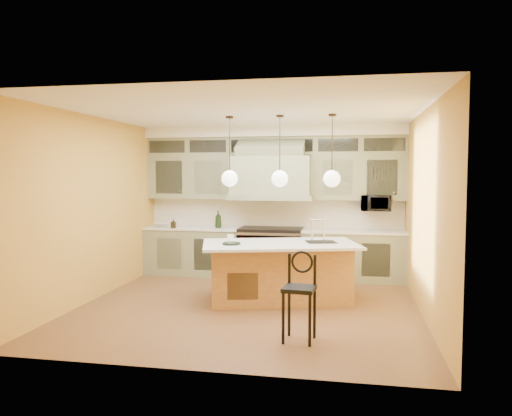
% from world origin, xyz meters
% --- Properties ---
extents(floor, '(5.00, 5.00, 0.00)m').
position_xyz_m(floor, '(0.00, 0.00, 0.00)').
color(floor, brown).
rests_on(floor, ground).
extents(ceiling, '(5.00, 5.00, 0.00)m').
position_xyz_m(ceiling, '(0.00, 0.00, 2.90)').
color(ceiling, white).
rests_on(ceiling, wall_back).
extents(wall_back, '(5.00, 0.00, 5.00)m').
position_xyz_m(wall_back, '(0.00, 2.50, 1.45)').
color(wall_back, gold).
rests_on(wall_back, ground).
extents(wall_front, '(5.00, 0.00, 5.00)m').
position_xyz_m(wall_front, '(0.00, -2.50, 1.45)').
color(wall_front, gold).
rests_on(wall_front, ground).
extents(wall_left, '(0.00, 5.00, 5.00)m').
position_xyz_m(wall_left, '(-2.50, 0.00, 1.45)').
color(wall_left, gold).
rests_on(wall_left, ground).
extents(wall_right, '(0.00, 5.00, 5.00)m').
position_xyz_m(wall_right, '(2.50, 0.00, 1.45)').
color(wall_right, gold).
rests_on(wall_right, ground).
extents(back_cabinetry, '(5.00, 0.77, 2.90)m').
position_xyz_m(back_cabinetry, '(0.00, 2.23, 1.43)').
color(back_cabinetry, '#747D5C').
rests_on(back_cabinetry, floor).
extents(range, '(1.20, 0.74, 0.96)m').
position_xyz_m(range, '(0.00, 2.14, 0.49)').
color(range, silver).
rests_on(range, floor).
extents(kitchen_island, '(2.63, 1.85, 1.35)m').
position_xyz_m(kitchen_island, '(0.41, 0.45, 0.47)').
color(kitchen_island, olive).
rests_on(kitchen_island, floor).
extents(counter_stool, '(0.41, 0.41, 1.06)m').
position_xyz_m(counter_stool, '(0.90, -1.37, 0.60)').
color(counter_stool, black).
rests_on(counter_stool, floor).
extents(microwave, '(0.54, 0.37, 0.30)m').
position_xyz_m(microwave, '(1.95, 2.25, 1.45)').
color(microwave, black).
rests_on(microwave, back_cabinetry).
extents(oil_bottle_a, '(0.13, 0.13, 0.33)m').
position_xyz_m(oil_bottle_a, '(-1.05, 2.15, 1.11)').
color(oil_bottle_a, black).
rests_on(oil_bottle_a, back_cabinetry).
extents(oil_bottle_b, '(0.09, 0.09, 0.18)m').
position_xyz_m(oil_bottle_b, '(-1.88, 1.92, 1.03)').
color(oil_bottle_b, black).
rests_on(oil_bottle_b, back_cabinetry).
extents(fruit_bowl, '(0.29, 0.29, 0.07)m').
position_xyz_m(fruit_bowl, '(-2.20, 2.15, 0.97)').
color(fruit_bowl, beige).
rests_on(fruit_bowl, back_cabinetry).
extents(cup, '(0.11, 0.11, 0.11)m').
position_xyz_m(cup, '(-0.38, 0.43, 0.97)').
color(cup, white).
rests_on(cup, kitchen_island).
extents(pendant_left, '(0.26, 0.26, 1.11)m').
position_xyz_m(pendant_left, '(-0.40, 0.45, 1.95)').
color(pendant_left, '#2D2319').
rests_on(pendant_left, ceiling).
extents(pendant_center, '(0.26, 0.26, 1.11)m').
position_xyz_m(pendant_center, '(0.40, 0.45, 1.95)').
color(pendant_center, '#2D2319').
rests_on(pendant_center, ceiling).
extents(pendant_right, '(0.26, 0.26, 1.11)m').
position_xyz_m(pendant_right, '(1.20, 0.45, 1.95)').
color(pendant_right, '#2D2319').
rests_on(pendant_right, ceiling).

